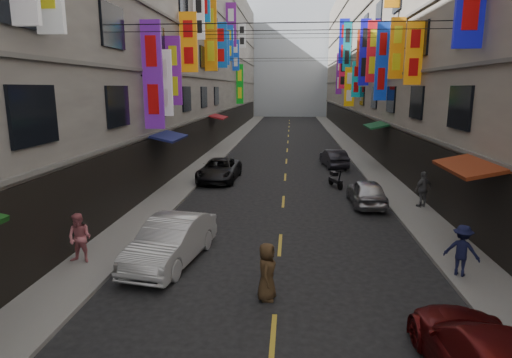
% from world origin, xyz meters
% --- Properties ---
extents(sidewalk_left, '(2.00, 90.00, 0.12)m').
position_xyz_m(sidewalk_left, '(-6.00, 42.00, 0.06)').
color(sidewalk_left, slate).
rests_on(sidewalk_left, ground).
extents(sidewalk_right, '(2.00, 90.00, 0.12)m').
position_xyz_m(sidewalk_right, '(6.00, 42.00, 0.06)').
color(sidewalk_right, slate).
rests_on(sidewalk_right, ground).
extents(building_row_left, '(10.14, 90.00, 19.00)m').
position_xyz_m(building_row_left, '(-11.99, 42.00, 9.49)').
color(building_row_left, gray).
rests_on(building_row_left, ground).
extents(building_row_right, '(10.14, 90.00, 19.00)m').
position_xyz_m(building_row_right, '(11.99, 42.00, 9.49)').
color(building_row_right, '#9F9485').
rests_on(building_row_right, ground).
extents(haze_block, '(18.00, 8.00, 22.00)m').
position_xyz_m(haze_block, '(0.00, 92.00, 11.00)').
color(haze_block, silver).
rests_on(haze_block, ground).
extents(shop_signage, '(14.00, 55.00, 11.88)m').
position_xyz_m(shop_signage, '(0.01, 35.46, 9.14)').
color(shop_signage, '#0D2FA0').
rests_on(shop_signage, ground).
extents(street_awnings, '(13.99, 35.20, 0.41)m').
position_xyz_m(street_awnings, '(-1.26, 26.00, 3.00)').
color(street_awnings, '#124612').
rests_on(street_awnings, ground).
extents(overhead_cables, '(14.00, 38.04, 1.24)m').
position_xyz_m(overhead_cables, '(0.00, 30.00, 8.80)').
color(overhead_cables, black).
rests_on(overhead_cables, ground).
extents(lane_markings, '(0.12, 80.20, 0.01)m').
position_xyz_m(lane_markings, '(0.00, 39.00, 0.00)').
color(lane_markings, gold).
rests_on(lane_markings, ground).
extents(scooter_far_right, '(0.75, 1.75, 1.14)m').
position_xyz_m(scooter_far_right, '(2.89, 27.44, 0.44)').
color(scooter_far_right, black).
rests_on(scooter_far_right, ground).
extents(car_left_mid, '(2.25, 4.66, 1.47)m').
position_xyz_m(car_left_mid, '(-3.46, 16.12, 0.74)').
color(car_left_mid, silver).
rests_on(car_left_mid, ground).
extents(car_left_far, '(2.34, 4.83, 1.33)m').
position_xyz_m(car_left_far, '(-4.00, 28.66, 0.66)').
color(car_left_far, black).
rests_on(car_left_far, ground).
extents(car_right_mid, '(1.60, 3.81, 1.29)m').
position_xyz_m(car_right_mid, '(4.00, 23.68, 0.64)').
color(car_right_mid, '#ABAAAF').
rests_on(car_right_mid, ground).
extents(car_right_far, '(1.86, 3.99, 1.27)m').
position_xyz_m(car_right_far, '(3.40, 33.87, 0.63)').
color(car_right_far, '#26252C').
rests_on(car_right_far, ground).
extents(pedestrian_lfar, '(0.82, 0.60, 1.60)m').
position_xyz_m(pedestrian_lfar, '(-6.27, 15.64, 0.92)').
color(pedestrian_lfar, '#CA6B74').
rests_on(pedestrian_lfar, sidewalk_left).
extents(pedestrian_rnear, '(1.12, 0.93, 1.54)m').
position_xyz_m(pedestrian_rnear, '(5.40, 15.64, 0.89)').
color(pedestrian_rnear, '#131636').
rests_on(pedestrian_rnear, sidewalk_right).
extents(pedestrian_rfar, '(1.14, 0.97, 1.69)m').
position_xyz_m(pedestrian_rfar, '(6.47, 23.17, 0.96)').
color(pedestrian_rfar, slate).
rests_on(pedestrian_rfar, sidewalk_right).
extents(pedestrian_crossing, '(0.59, 0.81, 1.58)m').
position_xyz_m(pedestrian_crossing, '(-0.25, 13.90, 0.79)').
color(pedestrian_crossing, '#49331D').
rests_on(pedestrian_crossing, ground).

